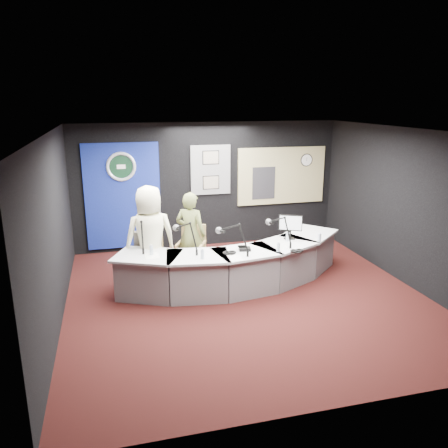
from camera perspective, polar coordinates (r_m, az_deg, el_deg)
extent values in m
plane|color=black|center=(7.83, 2.92, -9.23)|extent=(6.00, 6.00, 0.00)
cube|color=silver|center=(7.12, 3.23, 11.68)|extent=(6.00, 6.00, 0.02)
cube|color=black|center=(10.18, -2.00, 4.94)|extent=(6.00, 0.02, 2.80)
cube|color=black|center=(4.73, 14.11, -8.39)|extent=(6.00, 0.02, 2.80)
cube|color=black|center=(7.08, -20.79, -0.88)|extent=(0.02, 6.00, 2.80)
cube|color=black|center=(8.71, 22.26, 1.94)|extent=(0.02, 6.00, 2.80)
cube|color=navy|center=(9.95, -12.72, 3.44)|extent=(1.60, 0.05, 2.30)
torus|color=silver|center=(9.80, -12.94, 7.11)|extent=(0.63, 0.07, 0.63)
cylinder|color=black|center=(9.81, -12.94, 7.11)|extent=(0.48, 0.01, 0.48)
cube|color=slate|center=(10.10, -1.71, 6.88)|extent=(0.90, 0.04, 1.10)
cube|color=gray|center=(10.03, -1.68, 8.43)|extent=(0.34, 0.02, 0.27)
cube|color=gray|center=(10.12, -1.66, 5.28)|extent=(0.34, 0.02, 0.27)
cube|color=tan|center=(10.63, 7.32, 6.11)|extent=(2.12, 0.06, 1.32)
cube|color=beige|center=(10.62, 7.34, 6.10)|extent=(2.00, 0.02, 1.20)
cube|color=black|center=(10.47, 5.06, 5.20)|extent=(0.55, 0.02, 0.75)
cylinder|color=white|center=(10.79, 10.44, 8.00)|extent=(0.28, 0.01, 0.28)
cube|color=slate|center=(8.37, -9.62, -3.18)|extent=(0.50, 0.11, 0.70)
imported|color=#F1EDC1|center=(8.04, -9.36, -1.66)|extent=(0.97, 0.70, 1.85)
imported|color=#606836|center=(8.50, -4.26, -1.32)|extent=(0.71, 0.66, 1.63)
cube|color=black|center=(8.41, 8.39, 0.18)|extent=(0.38, 0.20, 0.28)
cube|color=black|center=(7.80, 2.65, -3.18)|extent=(0.22, 0.19, 0.05)
torus|color=black|center=(7.82, 9.23, -3.36)|extent=(0.19, 0.19, 0.03)
torus|color=black|center=(7.63, 0.68, -3.65)|extent=(0.23, 0.23, 0.04)
cube|color=white|center=(7.62, -9.15, -4.00)|extent=(0.23, 0.32, 0.00)
cube|color=white|center=(7.43, 1.43, -4.33)|extent=(0.21, 0.30, 0.00)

